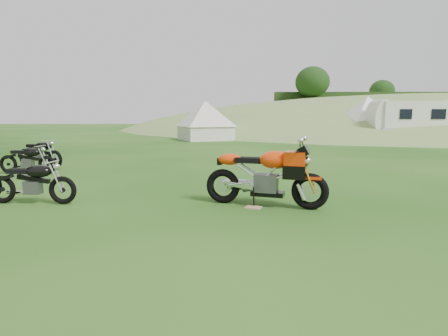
# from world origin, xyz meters

# --- Properties ---
(ground) EXTENTS (120.00, 120.00, 0.00)m
(ground) POSITION_xyz_m (0.00, 0.00, 0.00)
(ground) COLOR #19480F
(ground) RESTS_ON ground
(hillside) EXTENTS (80.00, 64.00, 8.00)m
(hillside) POSITION_xyz_m (24.00, 40.00, 0.00)
(hillside) COLOR #869F51
(hillside) RESTS_ON ground
(hedgerow) EXTENTS (36.00, 1.20, 8.60)m
(hedgerow) POSITION_xyz_m (24.00, 40.00, 0.00)
(hedgerow) COLOR #1C3411
(hedgerow) RESTS_ON ground
(sport_motorcycle) EXTENTS (2.24, 1.17, 1.31)m
(sport_motorcycle) POSITION_xyz_m (1.00, 1.34, 0.65)
(sport_motorcycle) COLOR red
(sport_motorcycle) RESTS_ON ground
(plywood_board) EXTENTS (0.34, 0.31, 0.02)m
(plywood_board) POSITION_xyz_m (0.78, 1.18, 0.01)
(plywood_board) COLOR tan
(plywood_board) RESTS_ON ground
(vintage_moto_b) EXTENTS (1.68, 0.48, 0.88)m
(vintage_moto_b) POSITION_xyz_m (-3.41, 1.47, 0.44)
(vintage_moto_b) COLOR black
(vintage_moto_b) RESTS_ON ground
(vintage_moto_c) EXTENTS (1.69, 0.57, 0.87)m
(vintage_moto_c) POSITION_xyz_m (-5.40, 5.06, 0.44)
(vintage_moto_c) COLOR black
(vintage_moto_c) RESTS_ON ground
(vintage_moto_d) EXTENTS (1.83, 1.11, 0.96)m
(vintage_moto_d) POSITION_xyz_m (-5.68, 6.35, 0.48)
(vintage_moto_d) COLOR black
(vintage_moto_d) RESTS_ON ground
(tent_left) EXTENTS (3.92, 3.92, 2.59)m
(tent_left) POSITION_xyz_m (-1.14, 19.32, 1.30)
(tent_left) COLOR silver
(tent_left) RESTS_ON ground
(tent_right) EXTENTS (3.64, 3.64, 2.78)m
(tent_right) POSITION_xyz_m (9.57, 19.61, 1.39)
(tent_right) COLOR white
(tent_right) RESTS_ON ground
(caravan) EXTENTS (5.43, 2.65, 2.49)m
(caravan) POSITION_xyz_m (11.56, 17.19, 1.24)
(caravan) COLOR white
(caravan) RESTS_ON ground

